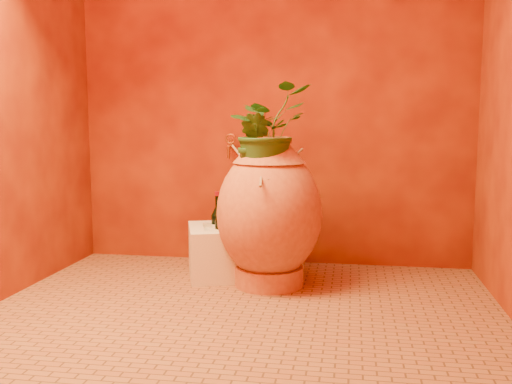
% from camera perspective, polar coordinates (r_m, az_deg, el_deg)
% --- Properties ---
extents(floor, '(2.50, 2.50, 0.00)m').
position_cam_1_polar(floor, '(2.82, -1.30, -11.81)').
color(floor, brown).
rests_on(floor, ground).
extents(wall_back, '(2.50, 0.02, 2.50)m').
position_cam_1_polar(wall_back, '(3.67, 1.68, 12.39)').
color(wall_back, '#560F04').
rests_on(wall_back, ground).
extents(amphora, '(0.73, 0.73, 0.83)m').
position_cam_1_polar(amphora, '(3.14, 1.32, -2.07)').
color(amphora, '#B66633').
rests_on(amphora, floor).
extents(stone_basin, '(0.74, 0.62, 0.30)m').
position_cam_1_polar(stone_basin, '(3.41, -1.27, -5.96)').
color(stone_basin, beige).
rests_on(stone_basin, floor).
extents(wine_bottle_a, '(0.08, 0.08, 0.31)m').
position_cam_1_polar(wine_bottle_a, '(3.31, 0.47, -4.02)').
color(wine_bottle_a, black).
rests_on(wine_bottle_a, stone_basin).
extents(wine_bottle_b, '(0.08, 0.08, 0.33)m').
position_cam_1_polar(wine_bottle_b, '(3.46, -3.85, -3.44)').
color(wine_bottle_b, black).
rests_on(wine_bottle_b, stone_basin).
extents(wine_bottle_c, '(0.08, 0.08, 0.31)m').
position_cam_1_polar(wine_bottle_c, '(3.34, -3.49, -3.93)').
color(wine_bottle_c, black).
rests_on(wine_bottle_c, stone_basin).
extents(wall_tap, '(0.07, 0.14, 0.16)m').
position_cam_1_polar(wall_tap, '(3.62, -2.59, 4.73)').
color(wall_tap, '#996323').
rests_on(wall_tap, wall_back).
extents(plant_main, '(0.58, 0.59, 0.49)m').
position_cam_1_polar(plant_main, '(3.08, 1.08, 6.23)').
color(plant_main, '#204A1A').
rests_on(plant_main, amphora).
extents(plant_side, '(0.23, 0.22, 0.33)m').
position_cam_1_polar(plant_side, '(3.04, -0.24, 4.83)').
color(plant_side, '#204A1A').
rests_on(plant_side, amphora).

